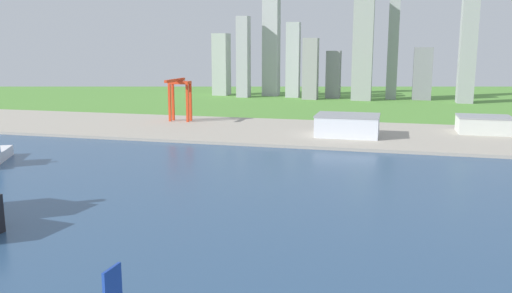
# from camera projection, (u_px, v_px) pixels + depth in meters

# --- Properties ---
(ground_plane) EXTENTS (2400.00, 2400.00, 0.00)m
(ground_plane) POSITION_uv_depth(u_px,v_px,m) (250.00, 191.00, 271.08)
(ground_plane) COLOR #559039
(water_bay) EXTENTS (840.00, 360.00, 0.15)m
(water_bay) POSITION_uv_depth(u_px,v_px,m) (211.00, 229.00, 214.03)
(water_bay) COLOR #2D4C70
(water_bay) RESTS_ON ground
(industrial_pier) EXTENTS (840.00, 140.00, 2.50)m
(industrial_pier) POSITION_uv_depth(u_px,v_px,m) (308.00, 132.00, 451.45)
(industrial_pier) COLOR #A79E8F
(industrial_pier) RESTS_ON ground
(port_crane_red) EXTENTS (20.71, 43.25, 41.45)m
(port_crane_red) POSITION_uv_depth(u_px,v_px,m) (179.00, 91.00, 505.23)
(port_crane_red) COLOR red
(port_crane_red) RESTS_ON industrial_pier
(warehouse_main) EXTENTS (50.43, 37.53, 17.33)m
(warehouse_main) POSITION_uv_depth(u_px,v_px,m) (348.00, 125.00, 425.39)
(warehouse_main) COLOR silver
(warehouse_main) RESTS_ON industrial_pier
(warehouse_annex) EXTENTS (42.92, 33.28, 14.27)m
(warehouse_annex) POSITION_uv_depth(u_px,v_px,m) (484.00, 124.00, 439.73)
(warehouse_annex) COLOR silver
(warehouse_annex) RESTS_ON industrial_pier
(distant_skyline) EXTENTS (373.64, 63.36, 156.86)m
(distant_skyline) POSITION_uv_depth(u_px,v_px,m) (333.00, 55.00, 756.20)
(distant_skyline) COLOR #A2A8A5
(distant_skyline) RESTS_ON ground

